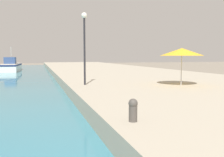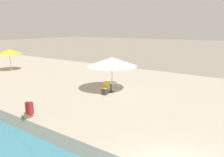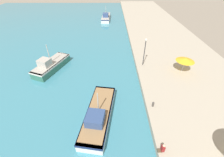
{
  "view_description": "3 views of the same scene",
  "coord_description": "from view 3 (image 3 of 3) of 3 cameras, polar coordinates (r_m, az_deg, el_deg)",
  "views": [
    {
      "loc": [
        -1.82,
        6.94,
        2.6
      ],
      "look_at": [
        1.5,
        18.0,
        1.55
      ],
      "focal_mm": 40.0,
      "sensor_mm": 36.0,
      "label": 1
    },
    {
      "loc": [
        -5.92,
        -1.66,
        5.27
      ],
      "look_at": [
        6.59,
        7.11,
        1.75
      ],
      "focal_mm": 35.0,
      "sensor_mm": 36.0,
      "label": 2
    },
    {
      "loc": [
        -4.05,
        1.19,
        13.81
      ],
      "look_at": [
        -4.0,
        18.0,
        1.35
      ],
      "focal_mm": 24.0,
      "sensor_mm": 36.0,
      "label": 3
    }
  ],
  "objects": [
    {
      "name": "fishing_boat_near",
      "position": [
        17.08,
        -5.27,
        -13.39
      ],
      "size": [
        3.78,
        8.75,
        3.74
      ],
      "rotation": [
        0.0,
        0.0,
        -0.15
      ],
      "color": "white",
      "rests_on": "water_basin"
    },
    {
      "name": "mooring_bollard",
      "position": [
        18.24,
        15.28,
        -9.31
      ],
      "size": [
        0.26,
        0.26,
        0.65
      ],
      "color": "#4C4742",
      "rests_on": "quay_promenade"
    },
    {
      "name": "fishing_boat_mid",
      "position": [
        26.79,
        -22.34,
        4.78
      ],
      "size": [
        4.81,
        7.62,
        4.38
      ],
      "rotation": [
        0.0,
        0.0,
        -0.36
      ],
      "color": "#33705B",
      "rests_on": "water_basin"
    },
    {
      "name": "person_at_quay",
      "position": [
        14.98,
        18.55,
        -23.9
      ],
      "size": [
        0.55,
        0.36,
        1.02
      ],
      "color": "brown",
      "rests_on": "quay_promenade"
    },
    {
      "name": "quay_promenade",
      "position": [
        40.1,
        17.99,
        15.25
      ],
      "size": [
        16.0,
        90.0,
        0.75
      ],
      "color": "#B2A893",
      "rests_on": "ground_plane"
    },
    {
      "name": "fishing_boat_far",
      "position": [
        52.83,
        -2.48,
        22.32
      ],
      "size": [
        2.75,
        9.56,
        4.16
      ],
      "rotation": [
        0.0,
        0.0,
        -0.03
      ],
      "color": "white",
      "rests_on": "water_basin"
    },
    {
      "name": "lamppost",
      "position": [
        24.21,
        12.32,
        11.38
      ],
      "size": [
        0.36,
        0.36,
        4.56
      ],
      "color": "#232328",
      "rests_on": "quay_promenade"
    },
    {
      "name": "water_basin",
      "position": [
        45.24,
        -33.07,
        13.03
      ],
      "size": [
        56.0,
        90.0,
        0.04
      ],
      "color": "teal",
      "rests_on": "ground_plane"
    },
    {
      "name": "cafe_umbrella_white",
      "position": [
        24.9,
        26.05,
        6.52
      ],
      "size": [
        2.7,
        2.7,
        2.34
      ],
      "color": "#B7B7B7",
      "rests_on": "quay_promenade"
    }
  ]
}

